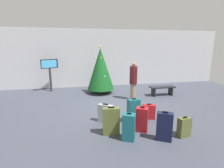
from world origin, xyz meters
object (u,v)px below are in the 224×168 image
object	(u,v)px
suitcase_4	(142,119)
suitcase_5	(133,111)
waiting_bench	(162,89)
suitcase_0	(106,113)
suitcase_6	(111,121)
suitcase_3	(129,127)
flight_info_kiosk	(50,69)
suitcase_1	(184,127)
traveller_0	(133,80)
holiday_tree	(101,69)
suitcase_7	(164,127)
suitcase_2	(149,112)

from	to	relation	value
suitcase_4	suitcase_5	xyz separation A→B (m)	(-0.06, 0.62, 0.04)
waiting_bench	suitcase_0	bearing A→B (deg)	-143.09
suitcase_6	suitcase_3	bearing A→B (deg)	-44.42
flight_info_kiosk	suitcase_1	bearing A→B (deg)	-53.77
traveller_0	suitcase_1	size ratio (longest dim) A/B	2.98
suitcase_0	suitcase_6	size ratio (longest dim) A/B	0.77
flight_info_kiosk	traveller_0	size ratio (longest dim) A/B	1.01
holiday_tree	suitcase_6	bearing A→B (deg)	-93.94
traveller_0	flight_info_kiosk	bearing A→B (deg)	149.22
suitcase_1	traveller_0	bearing A→B (deg)	95.01
suitcase_0	suitcase_1	size ratio (longest dim) A/B	1.08
suitcase_6	suitcase_4	bearing A→B (deg)	0.37
holiday_tree	suitcase_1	xyz separation A→B (m)	(1.66, -5.01, -1.04)
waiting_bench	suitcase_7	xyz separation A→B (m)	(-2.02, -3.96, 0.04)
suitcase_1	suitcase_2	bearing A→B (deg)	109.68
holiday_tree	suitcase_3	distance (m)	4.96
flight_info_kiosk	suitcase_2	size ratio (longest dim) A/B	3.27
waiting_bench	suitcase_7	bearing A→B (deg)	-117.06
flight_info_kiosk	suitcase_3	xyz separation A→B (m)	(2.82, -5.84, -0.90)
suitcase_1	suitcase_3	world-z (taller)	suitcase_3
suitcase_2	suitcase_5	world-z (taller)	suitcase_5
suitcase_6	traveller_0	bearing A→B (deg)	61.22
suitcase_0	traveller_0	bearing A→B (deg)	52.49
holiday_tree	waiting_bench	bearing A→B (deg)	-20.09
suitcase_0	suitcase_7	xyz separation A→B (m)	(1.35, -1.43, 0.09)
waiting_bench	traveller_0	distance (m)	1.82
suitcase_4	suitcase_7	distance (m)	0.73
suitcase_4	suitcase_6	distance (m)	0.93
suitcase_4	suitcase_6	size ratio (longest dim) A/B	0.92
flight_info_kiosk	suitcase_3	size ratio (longest dim) A/B	2.31
suitcase_2	suitcase_6	distance (m)	1.69
holiday_tree	suitcase_2	distance (m)	4.01
holiday_tree	suitcase_7	world-z (taller)	holiday_tree
waiting_bench	suitcase_2	xyz separation A→B (m)	(-1.86, -2.57, -0.09)
waiting_bench	suitcase_3	size ratio (longest dim) A/B	1.66
suitcase_6	suitcase_1	bearing A→B (deg)	-15.39
suitcase_0	flight_info_kiosk	bearing A→B (deg)	117.37
suitcase_3	suitcase_1	bearing A→B (deg)	-5.33
flight_info_kiosk	suitcase_4	xyz separation A→B (m)	(3.35, -5.43, -0.90)
suitcase_6	suitcase_2	bearing A→B (deg)	27.78
traveller_0	suitcase_5	size ratio (longest dim) A/B	2.12
suitcase_2	suitcase_1	bearing A→B (deg)	-70.32
suitcase_3	suitcase_7	bearing A→B (deg)	-12.78
traveller_0	suitcase_6	bearing A→B (deg)	-118.78
flight_info_kiosk	suitcase_0	bearing A→B (deg)	-62.63
traveller_0	suitcase_6	size ratio (longest dim) A/B	2.14
waiting_bench	suitcase_0	size ratio (longest dim) A/B	2.00
waiting_bench	suitcase_3	distance (m)	4.77
suitcase_3	holiday_tree	bearing A→B (deg)	91.13
suitcase_4	suitcase_5	distance (m)	0.62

